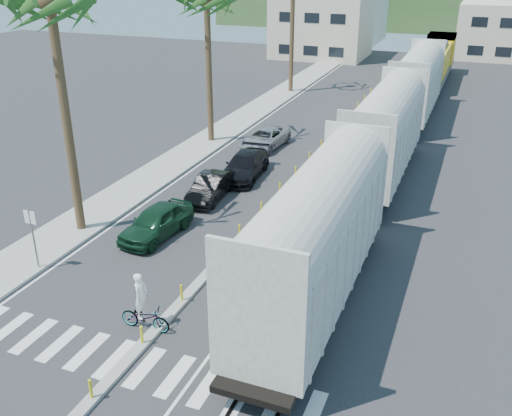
{
  "coord_description": "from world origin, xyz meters",
  "views": [
    {
      "loc": [
        10.04,
        -15.15,
        13.13
      ],
      "look_at": [
        0.97,
        7.77,
        2.0
      ],
      "focal_mm": 40.0,
      "sensor_mm": 36.0,
      "label": 1
    }
  ],
  "objects_px": {
    "street_sign": "(32,230)",
    "cyclist": "(144,312)",
    "car_lead": "(157,222)",
    "car_second": "(210,187)"
  },
  "relations": [
    {
      "from": "street_sign",
      "to": "cyclist",
      "type": "relative_size",
      "value": 1.26
    },
    {
      "from": "car_lead",
      "to": "cyclist",
      "type": "relative_size",
      "value": 2.02
    },
    {
      "from": "car_lead",
      "to": "street_sign",
      "type": "bearing_deg",
      "value": -118.25
    },
    {
      "from": "car_second",
      "to": "car_lead",
      "type": "bearing_deg",
      "value": -98.7
    },
    {
      "from": "car_second",
      "to": "cyclist",
      "type": "xyz_separation_m",
      "value": [
        3.15,
        -12.21,
        0.06
      ]
    },
    {
      "from": "car_second",
      "to": "cyclist",
      "type": "distance_m",
      "value": 12.61
    },
    {
      "from": "street_sign",
      "to": "cyclist",
      "type": "distance_m",
      "value": 7.25
    },
    {
      "from": "street_sign",
      "to": "car_lead",
      "type": "bearing_deg",
      "value": 56.16
    },
    {
      "from": "street_sign",
      "to": "car_second",
      "type": "height_order",
      "value": "street_sign"
    },
    {
      "from": "street_sign",
      "to": "cyclist",
      "type": "height_order",
      "value": "street_sign"
    }
  ]
}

